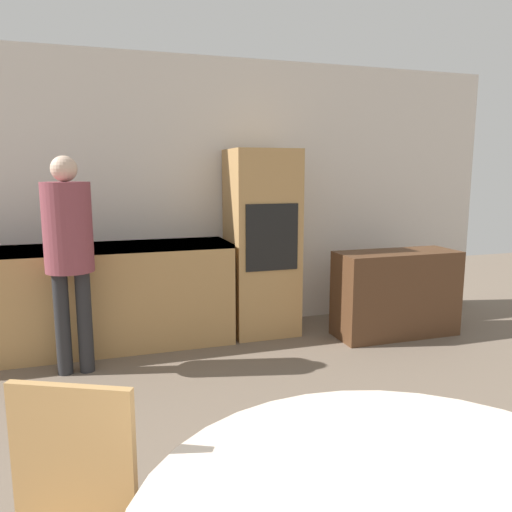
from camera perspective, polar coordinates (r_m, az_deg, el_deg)
name	(u,v)px	position (r m, az deg, el deg)	size (l,w,h in m)	color
wall_back	(186,197)	(4.86, -7.98, 6.74)	(6.61, 0.05, 2.60)	silver
kitchen_counter	(71,298)	(4.57, -20.38, -4.53)	(2.76, 0.60, 0.91)	tan
oven_unit	(262,243)	(4.74, 0.64, 1.54)	(0.61, 0.59, 1.74)	tan
sideboard	(396,293)	(4.90, 15.70, -4.14)	(1.16, 0.45, 0.80)	#51331E
person_standing	(69,242)	(3.96, -20.64, 1.51)	(0.35, 0.35, 1.65)	#262628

